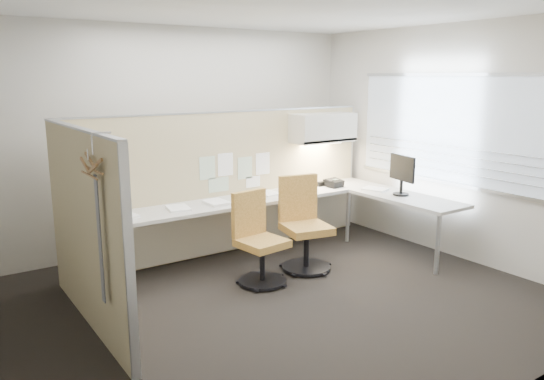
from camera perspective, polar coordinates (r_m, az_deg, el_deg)
floor at (r=5.32m, az=-1.07°, el=-12.14°), size 5.50×4.50×0.01m
ceiling at (r=4.89m, az=-1.21°, el=19.48°), size 5.50×4.50×0.01m
wall_back at (r=6.88m, az=-11.55°, el=5.38°), size 5.50×0.02×2.80m
wall_front at (r=3.31m, az=20.87°, el=-2.32°), size 5.50×0.02×2.80m
wall_right at (r=6.81m, az=18.66°, el=4.92°), size 0.02×4.50×2.80m
window_pane at (r=6.77m, az=18.61°, el=6.17°), size 0.01×2.80×1.30m
partition_back at (r=6.63m, az=-4.76°, el=0.74°), size 4.10×0.06×1.75m
partition_left at (r=4.87m, az=-19.42°, el=-4.11°), size 0.06×2.20×1.75m
desk at (r=6.50m, az=0.28°, el=-1.92°), size 4.00×2.07×0.73m
overhead_bin at (r=7.13m, az=5.52°, el=6.69°), size 0.90×0.36×0.38m
task_light_strip at (r=7.15m, az=5.48°, el=5.01°), size 0.60×0.06×0.02m
pinned_papers at (r=6.61m, az=-4.04°, el=2.11°), size 1.01×0.00×0.47m
poster at (r=5.89m, az=-18.35°, el=4.11°), size 0.28×0.00×0.35m
chair_left at (r=5.68m, az=-1.54°, el=-5.57°), size 0.51×0.53×0.97m
chair_right at (r=6.09m, az=3.42°, el=-3.98°), size 0.58×0.60×1.05m
monitor at (r=6.73m, az=13.80°, el=1.83°), size 0.20×0.47×0.50m
phone at (r=7.13m, az=6.69°, el=0.74°), size 0.23×0.21×0.12m
stapler at (r=6.97m, az=2.41°, el=0.33°), size 0.15×0.07×0.05m
tape_dispenser at (r=7.17m, az=5.27°, el=0.65°), size 0.10×0.06×0.06m
coat_hook at (r=4.12m, az=-18.66°, el=0.92°), size 0.18×0.43×1.29m
paper_stack_0 at (r=5.79m, az=-15.67°, el=-2.69°), size 0.28×0.34×0.03m
paper_stack_1 at (r=5.99m, az=-10.06°, el=-1.94°), size 0.28×0.34×0.02m
paper_stack_2 at (r=6.17m, az=-6.02°, el=-1.36°), size 0.24×0.30×0.03m
paper_stack_3 at (r=6.68m, az=-0.41°, el=-0.34°), size 0.25×0.31×0.02m
paper_stack_4 at (r=6.73m, az=2.20°, el=-0.21°), size 0.27×0.33×0.02m
paper_stack_5 at (r=7.03m, az=11.02°, el=0.09°), size 0.32×0.36×0.02m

